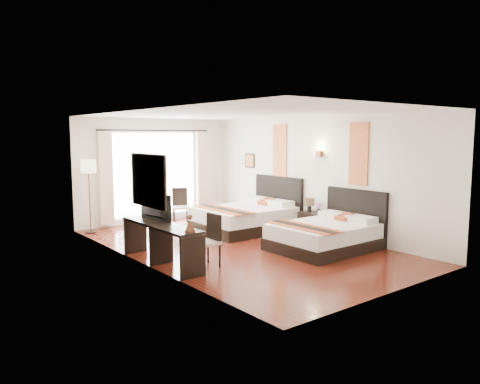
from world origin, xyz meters
TOP-DOWN VIEW (x-y plane):
  - floor at (0.00, 0.00)m, footprint 4.50×7.50m
  - ceiling at (0.00, 0.00)m, footprint 4.50×7.50m
  - wall_headboard at (2.25, 0.00)m, footprint 0.01×7.50m
  - wall_desk at (-2.25, 0.00)m, footprint 0.01×7.50m
  - wall_window at (0.00, 3.75)m, footprint 4.50×0.01m
  - wall_entry at (0.00, -3.75)m, footprint 4.50×0.01m
  - window_glass at (0.00, 3.73)m, footprint 2.40×0.02m
  - sheer_curtain at (0.00, 3.67)m, footprint 2.30×0.02m
  - drape_left at (-1.45, 3.63)m, footprint 0.35×0.14m
  - drape_right at (1.45, 3.63)m, footprint 0.35×0.14m
  - art_panel_near at (2.23, -1.31)m, footprint 0.03×0.50m
  - art_panel_far at (2.23, 1.18)m, footprint 0.03×0.50m
  - wall_sconce at (2.19, -0.22)m, footprint 0.10×0.14m
  - mirror_frame at (-2.22, -0.22)m, footprint 0.04×1.25m
  - mirror_glass at (-2.19, -0.22)m, footprint 0.01×1.12m
  - bed_near at (1.25, -1.31)m, footprint 2.10×1.64m
  - bed_far at (1.16, 1.18)m, footprint 2.29×1.79m
  - nightstand at (2.02, -0.22)m, footprint 0.46×0.57m
  - table_lamp at (2.00, -0.11)m, footprint 0.24×0.24m
  - vase at (2.04, -0.37)m, footprint 0.14×0.14m
  - console_desk at (-1.99, -0.22)m, footprint 0.50×2.20m
  - television at (-1.97, 0.16)m, footprint 0.26×0.88m
  - bronze_figurine at (-1.99, -1.22)m, footprint 0.20×0.20m
  - desk_chair at (-1.43, -0.86)m, footprint 0.44×0.44m
  - floor_lamp at (-2.00, 3.30)m, footprint 0.36×0.36m
  - side_table at (-0.32, 2.84)m, footprint 0.47×0.47m
  - fruit_bowl at (-0.33, 2.86)m, footprint 0.22×0.22m
  - window_chair at (0.34, 3.00)m, footprint 0.58×0.58m
  - jute_rug at (0.07, 2.66)m, footprint 1.34×1.12m

SIDE VIEW (x-z plane):
  - floor at x=0.00m, z-range -0.01..0.00m
  - jute_rug at x=0.07m, z-range 0.00..0.01m
  - side_table at x=-0.32m, z-range 0.00..0.54m
  - nightstand at x=2.02m, z-range 0.00..0.55m
  - desk_chair at x=-1.43m, z-range -0.18..0.76m
  - window_chair at x=0.34m, z-range -0.18..0.76m
  - bed_near at x=1.25m, z-range -0.28..0.90m
  - bed_far at x=1.16m, z-range -0.31..0.98m
  - console_desk at x=-1.99m, z-range 0.00..0.76m
  - vase at x=2.04m, z-range 0.50..0.63m
  - fruit_bowl at x=-0.33m, z-range 0.54..0.59m
  - table_lamp at x=2.00m, z-range 0.57..0.95m
  - bronze_figurine at x=-1.99m, z-range 0.75..1.02m
  - television at x=-1.97m, z-range 0.75..1.26m
  - drape_left at x=-1.45m, z-range 0.10..2.46m
  - drape_right at x=1.45m, z-range 0.10..2.46m
  - sheer_curtain at x=0.00m, z-range 0.25..2.35m
  - window_glass at x=0.00m, z-range 0.20..2.40m
  - wall_headboard at x=2.25m, z-range 0.00..2.80m
  - wall_desk at x=-2.25m, z-range 0.00..2.80m
  - wall_window at x=0.00m, z-range 0.00..2.80m
  - wall_entry at x=0.00m, z-range 0.00..2.80m
  - floor_lamp at x=-2.00m, z-range 0.62..2.40m
  - mirror_frame at x=-2.22m, z-range 1.08..2.02m
  - mirror_glass at x=-2.19m, z-range 1.14..1.96m
  - wall_sconce at x=2.19m, z-range 1.85..1.99m
  - art_panel_near at x=2.23m, z-range 1.27..2.62m
  - art_panel_far at x=2.23m, z-range 1.27..2.62m
  - ceiling at x=0.00m, z-range 2.78..2.80m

